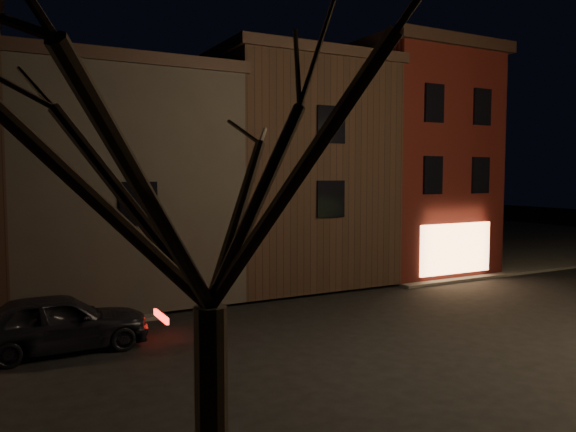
{
  "coord_description": "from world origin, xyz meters",
  "views": [
    {
      "loc": [
        -10.03,
        -12.47,
        4.65
      ],
      "look_at": [
        -0.74,
        4.72,
        3.2
      ],
      "focal_mm": 35.0,
      "sensor_mm": 36.0,
      "label": 1
    }
  ],
  "objects": [
    {
      "name": "ground",
      "position": [
        0.0,
        0.0,
        0.0
      ],
      "size": [
        120.0,
        120.0,
        0.0
      ],
      "primitive_type": "plane",
      "color": "black",
      "rests_on": "ground"
    },
    {
      "name": "sidewalk_far_right",
      "position": [
        20.0,
        20.0,
        0.06
      ],
      "size": [
        30.0,
        30.0,
        0.12
      ],
      "primitive_type": "cube",
      "color": "#2D2B28",
      "rests_on": "ground"
    },
    {
      "name": "corner_building",
      "position": [
        8.0,
        9.47,
        5.4
      ],
      "size": [
        6.5,
        8.5,
        10.5
      ],
      "color": "#3D0D0A",
      "rests_on": "ground"
    },
    {
      "name": "row_building_a",
      "position": [
        1.5,
        10.5,
        4.83
      ],
      "size": [
        7.3,
        10.3,
        9.4
      ],
      "color": "black",
      "rests_on": "ground"
    },
    {
      "name": "row_building_b",
      "position": [
        -5.75,
        10.5,
        4.33
      ],
      "size": [
        7.8,
        10.3,
        8.4
      ],
      "color": "black",
      "rests_on": "ground"
    },
    {
      "name": "bare_tree_left",
      "position": [
        -8.0,
        -7.0,
        5.43
      ],
      "size": [
        5.6,
        5.6,
        7.5
      ],
      "color": "black",
      "rests_on": "sidewalk_near_left"
    },
    {
      "name": "parked_car_a",
      "position": [
        -8.45,
        3.11,
        0.78
      ],
      "size": [
        4.58,
        1.88,
        1.56
      ],
      "primitive_type": "imported",
      "rotation": [
        0.0,
        0.0,
        1.58
      ],
      "color": "black",
      "rests_on": "ground"
    }
  ]
}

